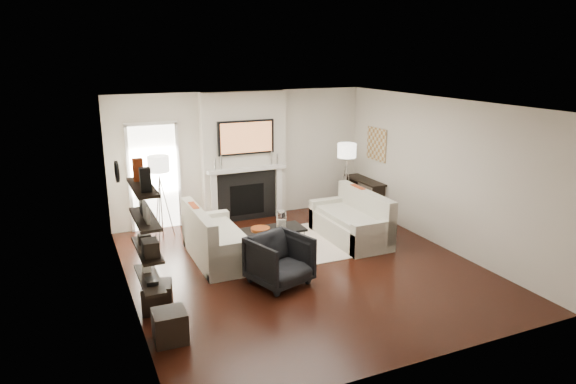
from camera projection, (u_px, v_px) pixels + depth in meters
name	position (u px, v px, depth m)	size (l,w,h in m)	color
room_envelope	(303.00, 189.00, 8.19)	(6.00, 6.00, 6.00)	black
chimney_breast	(244.00, 157.00, 10.73)	(1.80, 0.25, 2.70)	silver
fireplace_surround	(247.00, 196.00, 10.83)	(1.30, 0.02, 1.04)	black
firebox	(247.00, 200.00, 10.84)	(0.75, 0.02, 0.65)	black
mantel_pilaster_l	(214.00, 199.00, 10.51)	(0.12, 0.08, 1.10)	white
mantel_pilaster_r	(279.00, 192.00, 11.08)	(0.12, 0.08, 1.10)	white
mantel_shelf	(247.00, 169.00, 10.63)	(1.70, 0.18, 0.07)	white
tv_body	(246.00, 137.00, 10.47)	(1.20, 0.06, 0.70)	black
tv_screen	(247.00, 138.00, 10.45)	(1.10, 0.01, 0.62)	#BF723F
candlestick_l_tall	(221.00, 163.00, 10.37)	(0.04, 0.04, 0.30)	silver
candlestick_l_short	(215.00, 165.00, 10.33)	(0.04, 0.04, 0.24)	silver
candlestick_r_tall	(271.00, 158.00, 10.80)	(0.04, 0.04, 0.30)	silver
candlestick_r_short	(277.00, 159.00, 10.86)	(0.04, 0.04, 0.24)	silver
hallway_panel	(154.00, 178.00, 10.18)	(0.90, 0.02, 2.10)	white
door_trim_l	(130.00, 181.00, 9.97)	(0.06, 0.06, 2.16)	white
door_trim_r	(179.00, 176.00, 10.35)	(0.06, 0.06, 2.16)	white
door_trim_top	(151.00, 124.00, 9.87)	(1.02, 0.06, 0.06)	white
rug	(288.00, 246.00, 9.49)	(2.60, 2.00, 0.01)	beige
loveseat_left_base	(219.00, 248.00, 8.83)	(0.85, 1.80, 0.42)	beige
loveseat_left_back	(199.00, 233.00, 8.61)	(0.18, 1.80, 0.80)	beige
loveseat_left_arm_n	(234.00, 260.00, 8.09)	(0.85, 0.18, 0.60)	beige
loveseat_left_arm_s	(206.00, 228.00, 9.52)	(0.85, 0.18, 0.60)	beige
loveseat_left_cushion	(221.00, 233.00, 8.78)	(0.63, 1.44, 0.10)	beige
pillow_left_orange	(194.00, 217.00, 8.82)	(0.10, 0.42, 0.42)	#9E3613
pillow_left_charcoal	(203.00, 228.00, 8.30)	(0.10, 0.40, 0.40)	black
loveseat_right_base	(350.00, 229.00, 9.76)	(0.85, 1.80, 0.42)	beige
loveseat_right_back	(365.00, 211.00, 9.81)	(0.18, 1.80, 0.80)	beige
loveseat_right_arm_n	(373.00, 238.00, 9.02)	(0.85, 0.18, 0.60)	beige
loveseat_right_arm_s	(329.00, 213.00, 10.45)	(0.85, 0.18, 0.60)	beige
loveseat_right_cushion	(348.00, 216.00, 9.67)	(0.63, 1.44, 0.10)	beige
pillow_right_orange	(357.00, 197.00, 10.02)	(0.10, 0.42, 0.42)	#9E3613
pillow_right_charcoal	(374.00, 205.00, 9.49)	(0.10, 0.40, 0.40)	black
coffee_table	(274.00, 230.00, 9.15)	(1.10, 0.55, 0.04)	black
coffee_leg_nw	(252.00, 249.00, 8.82)	(0.02, 0.02, 0.38)	silver
coffee_leg_ne	(304.00, 241.00, 9.21)	(0.02, 0.02, 0.38)	silver
coffee_leg_sw	(243.00, 241.00, 9.21)	(0.02, 0.02, 0.38)	silver
coffee_leg_se	(294.00, 233.00, 9.60)	(0.02, 0.02, 0.38)	silver
hurricane_glass	(281.00, 220.00, 9.17)	(0.18, 0.18, 0.32)	white
hurricane_candle	(281.00, 224.00, 9.19)	(0.11, 0.11, 0.17)	white
copper_bowl	(260.00, 229.00, 9.04)	(0.34, 0.34, 0.06)	#B14E1D
armchair	(280.00, 258.00, 7.85)	(0.82, 0.76, 0.84)	black
lamp_left_post	(161.00, 207.00, 9.78)	(0.02, 0.02, 1.20)	silver
lamp_left_shade	(158.00, 164.00, 9.56)	(0.40, 0.40, 0.30)	white
lamp_left_leg_a	(167.00, 207.00, 9.83)	(0.02, 0.02, 1.25)	silver
lamp_left_leg_b	(158.00, 206.00, 9.85)	(0.02, 0.02, 1.25)	silver
lamp_left_leg_c	(159.00, 209.00, 9.68)	(0.02, 0.02, 1.25)	silver
lamp_right_post	(346.00, 189.00, 11.08)	(0.02, 0.02, 1.20)	silver
lamp_right_shade	(347.00, 150.00, 10.86)	(0.40, 0.40, 0.30)	white
lamp_right_leg_a	(350.00, 189.00, 11.13)	(0.02, 0.02, 1.25)	silver
lamp_right_leg_b	(341.00, 188.00, 11.15)	(0.02, 0.02, 1.25)	silver
lamp_right_leg_c	(346.00, 191.00, 10.98)	(0.02, 0.02, 1.25)	silver
console_top	(365.00, 180.00, 11.30)	(0.35, 1.20, 0.04)	black
console_leg_n	(378.00, 203.00, 10.92)	(0.30, 0.04, 0.71)	black
console_leg_s	(352.00, 191.00, 11.89)	(0.30, 0.04, 0.71)	black
wall_art	(377.00, 144.00, 11.02)	(0.03, 0.70, 0.70)	tan
shelf_bottom	(150.00, 279.00, 6.46)	(0.25, 1.00, 0.04)	black
shelf_lower	(147.00, 250.00, 6.35)	(0.25, 1.00, 0.04)	black
shelf_upper	(145.00, 219.00, 6.25)	(0.25, 1.00, 0.04)	black
shelf_top	(142.00, 187.00, 6.14)	(0.25, 1.00, 0.04)	black
decor_magfile_a	(145.00, 180.00, 5.85)	(0.12, 0.10, 0.28)	black
decor_magfile_b	(138.00, 170.00, 6.35)	(0.12, 0.10, 0.28)	#9E3613
decor_frame_a	(146.00, 212.00, 6.09)	(0.04, 0.30, 0.22)	white
decor_frame_b	(142.00, 206.00, 6.38)	(0.04, 0.22, 0.18)	black
decor_wine_rack	(150.00, 248.00, 6.08)	(0.18, 0.25, 0.20)	black
decor_box_small	(144.00, 239.00, 6.50)	(0.15, 0.12, 0.12)	black
decor_books	(152.00, 281.00, 6.31)	(0.14, 0.20, 0.05)	black
decor_box_tall	(146.00, 265.00, 6.62)	(0.10, 0.10, 0.18)	white
clock_rim	(117.00, 172.00, 7.83)	(0.34, 0.34, 0.04)	black
clock_face	(119.00, 172.00, 7.84)	(0.29, 0.29, 0.01)	white
ottoman_near	(157.00, 297.00, 7.08)	(0.40, 0.40, 0.40)	black
ottoman_far	(170.00, 326.00, 6.32)	(0.40, 0.40, 0.40)	black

